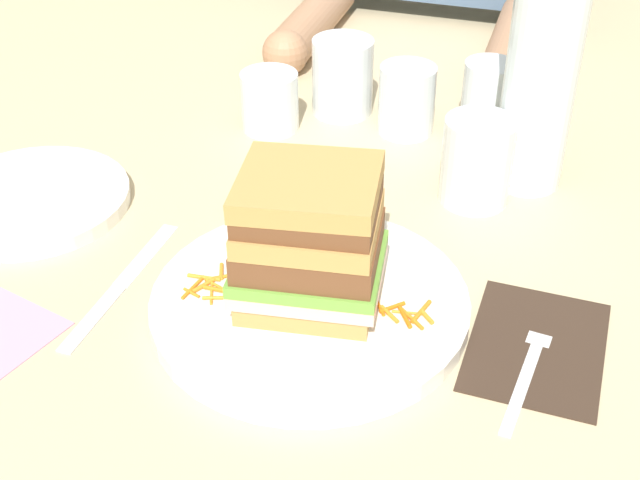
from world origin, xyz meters
TOP-DOWN VIEW (x-y plane):
  - ground_plane at (0.00, 0.00)m, footprint 3.00×3.00m
  - main_plate at (-0.01, 0.01)m, footprint 0.28×0.28m
  - sandwich at (-0.01, 0.01)m, footprint 0.14×0.12m
  - carrot_shred_0 at (-0.11, 0.00)m, footprint 0.03×0.01m
  - carrot_shred_1 at (-0.10, -0.01)m, footprint 0.02×0.02m
  - carrot_shred_2 at (-0.10, 0.01)m, footprint 0.01×0.02m
  - carrot_shred_3 at (-0.09, -0.01)m, footprint 0.03×0.01m
  - carrot_shred_4 at (-0.09, -0.01)m, footprint 0.02×0.00m
  - carrot_shred_5 at (-0.09, 0.01)m, footprint 0.03×0.02m
  - carrot_shred_6 at (-0.08, -0.02)m, footprint 0.03×0.01m
  - carrot_shred_7 at (-0.11, -0.02)m, footprint 0.01×0.03m
  - carrot_shred_8 at (-0.11, -0.02)m, footprint 0.02×0.01m
  - carrot_shred_9 at (-0.09, -0.02)m, footprint 0.01×0.03m
  - carrot_shred_10 at (0.08, 0.01)m, footprint 0.03×0.01m
  - carrot_shred_11 at (0.08, -0.00)m, footprint 0.03×0.02m
  - carrot_shred_12 at (0.09, 0.01)m, footprint 0.01×0.03m
  - carrot_shred_13 at (0.05, 0.01)m, footprint 0.01×0.02m
  - carrot_shred_14 at (0.09, 0.01)m, footprint 0.02×0.02m
  - carrot_shred_15 at (0.06, -0.00)m, footprint 0.02×0.02m
  - carrot_shred_16 at (0.08, -0.00)m, footprint 0.02×0.02m
  - carrot_shred_17 at (0.06, 0.01)m, footprint 0.02×0.02m
  - napkin_dark at (0.19, 0.02)m, footprint 0.12×0.15m
  - fork at (0.18, -0.00)m, footprint 0.03×0.17m
  - knife at (-0.19, -0.02)m, footprint 0.02×0.20m
  - juice_glass at (0.10, 0.23)m, footprint 0.07×0.07m
  - water_bottle at (0.15, 0.29)m, footprint 0.07×0.07m
  - empty_tumbler_0 at (-0.16, 0.32)m, footprint 0.07×0.07m
  - empty_tumbler_1 at (-0.01, 0.36)m, footprint 0.07×0.07m
  - empty_tumbler_2 at (0.09, 0.39)m, footprint 0.06×0.06m
  - empty_tumbler_3 at (-0.09, 0.39)m, footprint 0.08×0.08m
  - side_plate at (-0.34, 0.08)m, footprint 0.20×0.20m

SIDE VIEW (x-z plane):
  - ground_plane at x=0.00m, z-range 0.00..0.00m
  - napkin_dark at x=0.19m, z-range 0.00..0.00m
  - knife at x=-0.19m, z-range 0.00..0.00m
  - fork at x=0.18m, z-range 0.00..0.01m
  - side_plate at x=-0.34m, z-range 0.00..0.02m
  - main_plate at x=-0.01m, z-range 0.00..0.02m
  - carrot_shred_10 at x=0.08m, z-range 0.02..0.02m
  - carrot_shred_9 at x=-0.09m, z-range 0.02..0.02m
  - carrot_shred_3 at x=-0.09m, z-range 0.02..0.02m
  - carrot_shred_8 at x=-0.11m, z-range 0.02..0.02m
  - carrot_shred_13 at x=0.05m, z-range 0.02..0.02m
  - carrot_shred_6 at x=-0.08m, z-range 0.02..0.02m
  - carrot_shred_7 at x=-0.11m, z-range 0.02..0.02m
  - carrot_shred_5 at x=-0.09m, z-range 0.02..0.02m
  - carrot_shred_11 at x=0.08m, z-range 0.02..0.02m
  - carrot_shred_17 at x=0.06m, z-range 0.02..0.02m
  - carrot_shred_0 at x=-0.11m, z-range 0.02..0.02m
  - carrot_shred_2 at x=-0.10m, z-range 0.02..0.02m
  - carrot_shred_15 at x=0.06m, z-range 0.02..0.02m
  - carrot_shred_16 at x=0.08m, z-range 0.02..0.02m
  - carrot_shred_12 at x=0.09m, z-range 0.02..0.02m
  - carrot_shred_1 at x=-0.10m, z-range 0.02..0.02m
  - carrot_shred_14 at x=0.09m, z-range 0.02..0.02m
  - carrot_shred_4 at x=-0.09m, z-range 0.02..0.02m
  - empty_tumbler_0 at x=-0.16m, z-range 0.00..0.07m
  - juice_glass at x=0.10m, z-range -0.01..0.09m
  - empty_tumbler_1 at x=-0.01m, z-range 0.00..0.08m
  - empty_tumbler_2 at x=0.09m, z-range 0.00..0.09m
  - empty_tumbler_3 at x=-0.09m, z-range 0.00..0.09m
  - sandwich at x=-0.01m, z-range 0.02..0.14m
  - water_bottle at x=0.15m, z-range -0.01..0.30m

